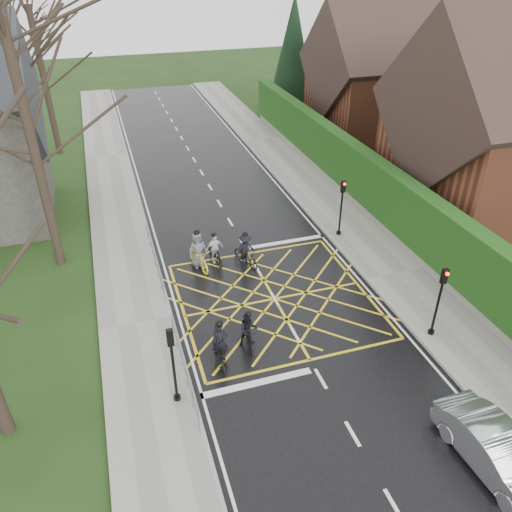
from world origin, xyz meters
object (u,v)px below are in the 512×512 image
car (497,452)px  cyclist_lead (198,254)px  cyclist_rear (221,349)px  cyclist_front (215,252)px  cyclist_mid (246,253)px  cyclist_back (249,333)px

car → cyclist_lead: bearing=110.7°
cyclist_rear → cyclist_lead: bearing=91.0°
cyclist_rear → car: (6.59, -6.81, 0.09)m
cyclist_front → cyclist_mid: bearing=-33.4°
cyclist_rear → cyclist_mid: size_ratio=1.03×
cyclist_back → cyclist_front: 6.22m
cyclist_rear → cyclist_lead: size_ratio=0.91×
cyclist_back → cyclist_lead: (-0.67, 6.09, 0.07)m
cyclist_rear → cyclist_lead: 6.60m
cyclist_rear → cyclist_back: cyclist_rear is taller
cyclist_lead → car: (6.03, -13.39, 0.00)m
cyclist_rear → cyclist_mid: cyclist_rear is taller
cyclist_mid → car: (3.80, -12.93, 0.05)m
cyclist_mid → cyclist_rear: bearing=-135.2°
cyclist_mid → cyclist_lead: (-2.22, 0.46, 0.05)m
cyclist_back → car: cyclist_back is taller
cyclist_front → cyclist_lead: size_ratio=0.78×
cyclist_rear → car: size_ratio=0.47×
cyclist_rear → car: bearing=-40.0°
cyclist_back → cyclist_mid: 5.84m
cyclist_mid → cyclist_lead: 2.27m
cyclist_mid → cyclist_front: cyclist_mid is taller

